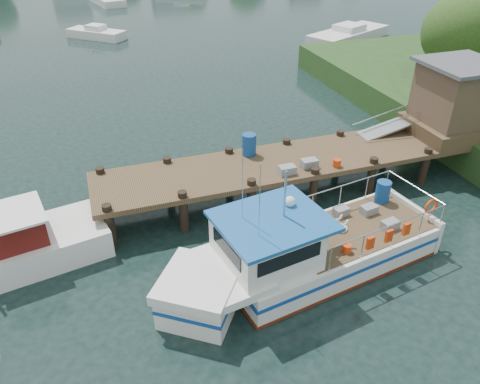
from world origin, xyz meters
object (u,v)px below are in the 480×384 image
object	(u,v)px
dock	(402,122)
moored_c	(348,34)
lobster_boat	(299,254)
moored_b	(96,33)

from	to	relation	value
dock	moored_c	bearing A→B (deg)	64.81
dock	lobster_boat	bearing A→B (deg)	-144.85
moored_b	moored_c	xyz separation A→B (m)	(19.87, -7.45, 0.06)
dock	moored_c	world-z (taller)	dock
dock	moored_b	bearing A→B (deg)	110.37
lobster_boat	moored_c	xyz separation A→B (m)	(16.28, 25.05, -0.37)
moored_b	moored_c	world-z (taller)	moored_c
lobster_boat	moored_c	distance (m)	29.88
lobster_boat	moored_b	xyz separation A→B (m)	(-3.58, 32.51, -0.42)
moored_b	dock	bearing A→B (deg)	-62.40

